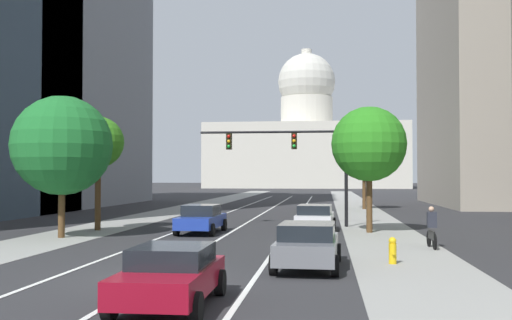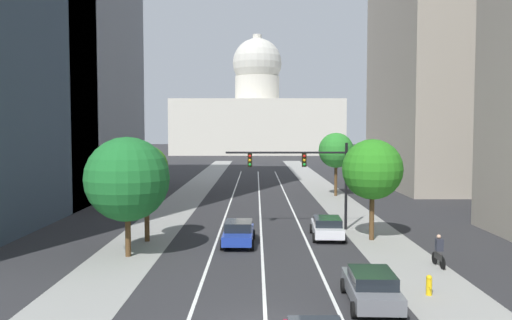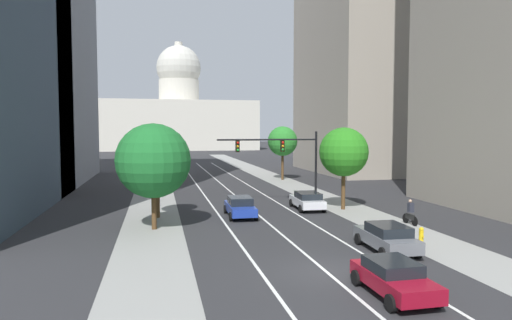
% 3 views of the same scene
% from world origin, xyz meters
% --- Properties ---
extents(ground_plane, '(400.00, 400.00, 0.00)m').
position_xyz_m(ground_plane, '(0.00, 40.00, 0.00)').
color(ground_plane, '#2B2B2D').
extents(sidewalk_left, '(3.91, 130.00, 0.01)m').
position_xyz_m(sidewalk_left, '(-7.80, 35.00, 0.01)').
color(sidewalk_left, gray).
rests_on(sidewalk_left, ground).
extents(sidewalk_right, '(3.91, 130.00, 0.01)m').
position_xyz_m(sidewalk_right, '(7.80, 35.00, 0.01)').
color(sidewalk_right, gray).
rests_on(sidewalk_right, ground).
extents(lane_stripe_left, '(0.16, 90.00, 0.01)m').
position_xyz_m(lane_stripe_left, '(-2.92, 25.00, 0.01)').
color(lane_stripe_left, white).
rests_on(lane_stripe_left, ground).
extents(lane_stripe_center, '(0.16, 90.00, 0.01)m').
position_xyz_m(lane_stripe_center, '(0.00, 25.00, 0.01)').
color(lane_stripe_center, white).
rests_on(lane_stripe_center, ground).
extents(lane_stripe_right, '(0.16, 90.00, 0.01)m').
position_xyz_m(lane_stripe_right, '(2.92, 25.00, 0.01)').
color(lane_stripe_right, white).
rests_on(lane_stripe_right, ground).
extents(office_tower_far_left, '(20.87, 29.50, 39.53)m').
position_xyz_m(office_tower_far_left, '(-26.23, 39.68, 19.80)').
color(office_tower_far_left, gray).
rests_on(office_tower_far_left, ground).
extents(capitol_building, '(49.56, 29.76, 36.06)m').
position_xyz_m(capitol_building, '(0.00, 138.36, 10.84)').
color(capitol_building, beige).
rests_on(capitol_building, ground).
extents(car_crimson, '(2.03, 4.17, 1.37)m').
position_xyz_m(car_crimson, '(1.46, -3.39, 0.73)').
color(car_crimson, maroon).
rests_on(car_crimson, ground).
extents(car_blue, '(2.09, 4.61, 1.48)m').
position_xyz_m(car_blue, '(-1.46, 13.73, 0.77)').
color(car_blue, '#1E389E').
rests_on(car_blue, ground).
extents(car_gray, '(2.20, 4.59, 1.47)m').
position_xyz_m(car_gray, '(4.38, 2.57, 0.77)').
color(car_gray, slate).
rests_on(car_gray, ground).
extents(car_white, '(2.26, 4.56, 1.42)m').
position_xyz_m(car_white, '(4.38, 15.60, 0.76)').
color(car_white, silver).
rests_on(car_white, ground).
extents(traffic_signal_mast, '(8.78, 0.39, 6.28)m').
position_xyz_m(traffic_signal_mast, '(3.28, 18.54, 4.44)').
color(traffic_signal_mast, black).
rests_on(traffic_signal_mast, ground).
extents(fire_hydrant, '(0.26, 0.35, 0.91)m').
position_xyz_m(fire_hydrant, '(7.19, 3.82, 0.46)').
color(fire_hydrant, yellow).
rests_on(fire_hydrant, ground).
extents(cyclist, '(0.37, 1.70, 1.72)m').
position_xyz_m(cyclist, '(9.26, 8.45, 0.85)').
color(cyclist, black).
rests_on(cyclist, ground).
extents(street_tree_near_left, '(4.79, 4.79, 6.83)m').
position_xyz_m(street_tree_near_left, '(-7.64, 10.65, 4.43)').
color(street_tree_near_left, '#51381E').
rests_on(street_tree_near_left, ground).
extents(street_tree_mid_right, '(3.94, 3.94, 6.62)m').
position_xyz_m(street_tree_mid_right, '(7.22, 15.03, 4.63)').
color(street_tree_mid_right, '#51381E').
rests_on(street_tree_mid_right, ground).
extents(street_tree_mid_left, '(2.81, 2.81, 6.22)m').
position_xyz_m(street_tree_mid_left, '(-7.41, 14.63, 4.77)').
color(street_tree_mid_left, '#51381E').
rests_on(street_tree_mid_left, ground).
extents(street_tree_near_right, '(3.81, 3.81, 6.90)m').
position_xyz_m(street_tree_near_right, '(8.35, 37.37, 4.97)').
color(street_tree_near_right, '#51381E').
rests_on(street_tree_near_right, ground).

